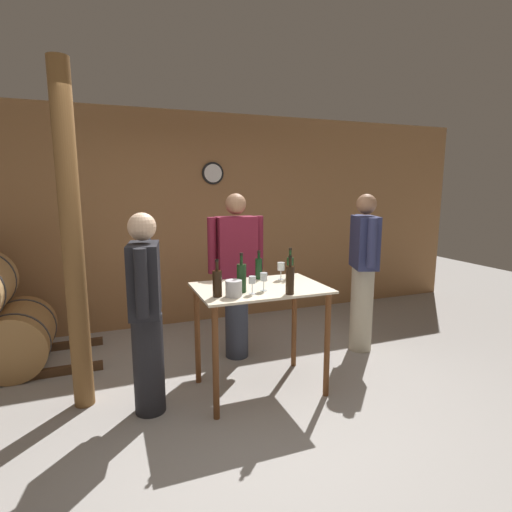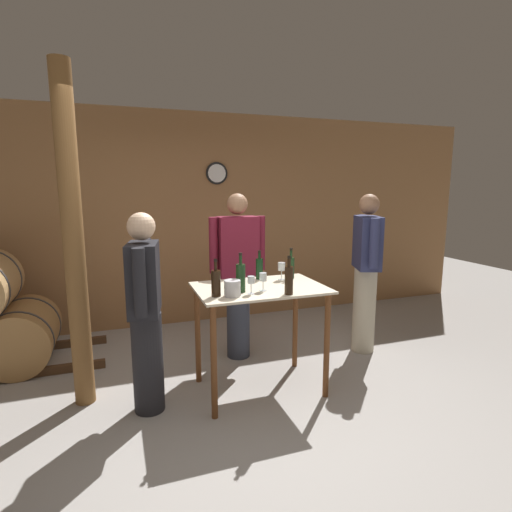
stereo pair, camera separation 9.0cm
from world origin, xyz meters
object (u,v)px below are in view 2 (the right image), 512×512
object	(u,v)px
person_host	(145,310)
wine_glass_near_center	(263,278)
wine_bottle_right	(289,279)
wooden_post	(73,242)
wine_bottle_far_right	(291,267)
wine_bottle_center	(259,268)
wine_bottle_far_left	(216,282)
person_visitor_with_scarf	(238,272)
person_visitor_bearded	(366,270)
wine_glass_near_right	(282,267)
wine_bottle_left	(241,277)
ice_bucket	(232,288)
wine_glass_near_left	(251,281)

from	to	relation	value
person_host	wine_glass_near_center	bearing A→B (deg)	-6.83
wine_bottle_right	wooden_post	bearing A→B (deg)	159.71
wine_bottle_far_right	wine_bottle_center	bearing A→B (deg)	165.31
wine_bottle_far_left	wine_bottle_far_right	bearing A→B (deg)	24.89
wine_bottle_right	person_visitor_with_scarf	bearing A→B (deg)	95.89
person_visitor_bearded	person_host	bearing A→B (deg)	-169.17
wine_glass_near_right	person_visitor_bearded	world-z (taller)	person_visitor_bearded
wooden_post	person_visitor_bearded	size ratio (longest dim) A/B	1.59
wine_bottle_left	ice_bucket	bearing A→B (deg)	-134.16
wine_bottle_left	wine_bottle_far_right	world-z (taller)	wine_bottle_left
wine_glass_near_center	wine_glass_near_right	distance (m)	0.43
person_host	wine_bottle_right	bearing A→B (deg)	-14.52
wine_bottle_right	wine_bottle_far_right	world-z (taller)	wine_bottle_right
wine_glass_near_right	wine_bottle_right	bearing A→B (deg)	-106.45
ice_bucket	wine_bottle_center	bearing A→B (deg)	50.68
wine_bottle_center	wine_glass_near_right	world-z (taller)	wine_bottle_center
person_host	wine_bottle_center	bearing A→B (deg)	15.99
wine_bottle_far_left	person_host	bearing A→B (deg)	164.48
wine_bottle_far_left	ice_bucket	distance (m)	0.14
wine_glass_near_left	wine_glass_near_center	world-z (taller)	wine_glass_near_center
wine_bottle_center	wine_glass_near_left	bearing A→B (deg)	-117.02
person_visitor_with_scarf	person_visitor_bearded	distance (m)	1.37
wine_bottle_center	ice_bucket	size ratio (longest dim) A/B	2.06
wine_bottle_far_right	person_visitor_bearded	distance (m)	1.01
ice_bucket	wine_bottle_far_left	bearing A→B (deg)	160.80
wooden_post	wine_bottle_far_right	xyz separation A→B (m)	(1.83, -0.08, -0.31)
wine_bottle_far_right	wine_bottle_right	bearing A→B (deg)	-115.93
wine_glass_near_right	ice_bucket	bearing A→B (deg)	-145.96
wine_bottle_far_left	wine_bottle_left	size ratio (longest dim) A/B	0.92
wine_bottle_far_left	wine_glass_near_left	bearing A→B (deg)	-4.70
wine_glass_near_left	ice_bucket	size ratio (longest dim) A/B	1.12
wooden_post	person_visitor_with_scarf	size ratio (longest dim) A/B	1.58
ice_bucket	person_visitor_bearded	xyz separation A→B (m)	(1.66, 0.63, -0.10)
wooden_post	wine_bottle_right	distance (m)	1.71
wine_bottle_left	person_host	xyz separation A→B (m)	(-0.75, 0.09, -0.22)
ice_bucket	wine_bottle_far_right	bearing A→B (deg)	31.20
wine_bottle_center	wine_glass_near_center	world-z (taller)	wine_bottle_center
wine_bottle_far_left	person_visitor_with_scarf	bearing A→B (deg)	63.55
wine_glass_near_right	person_visitor_with_scarf	distance (m)	0.62
wine_glass_near_left	person_visitor_with_scarf	xyz separation A→B (m)	(0.17, 0.93, -0.13)
wine_bottle_center	wooden_post	bearing A→B (deg)	179.84
wine_glass_near_center	wine_bottle_left	bearing A→B (deg)	171.82
wine_bottle_right	person_host	world-z (taller)	person_host
wine_bottle_left	wine_glass_near_center	distance (m)	0.19
ice_bucket	wine_bottle_left	bearing A→B (deg)	45.84
person_visitor_with_scarf	wine_bottle_center	bearing A→B (deg)	-81.32
wine_bottle_far_right	wine_glass_near_left	bearing A→B (deg)	-142.92
wine_bottle_far_right	wine_glass_near_center	distance (m)	0.52
wine_bottle_far_right	ice_bucket	xyz separation A→B (m)	(-0.68, -0.41, -0.04)
wooden_post	wine_glass_near_center	xyz separation A→B (m)	(1.43, -0.42, -0.31)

